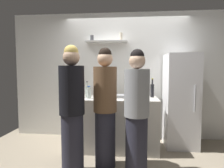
{
  "coord_description": "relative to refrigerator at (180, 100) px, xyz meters",
  "views": [
    {
      "loc": [
        0.08,
        -2.8,
        1.43
      ],
      "look_at": [
        -0.23,
        0.55,
        1.18
      ],
      "focal_mm": 30.71,
      "sensor_mm": 36.0,
      "label": 1
    }
  ],
  "objects": [
    {
      "name": "ground_plane",
      "position": [
        -1.02,
        -0.85,
        -0.86
      ],
      "size": [
        5.28,
        5.28,
        0.0
      ],
      "primitive_type": "plane",
      "color": "gray"
    },
    {
      "name": "back_wall_assembly",
      "position": [
        -1.02,
        0.4,
        0.44
      ],
      "size": [
        4.8,
        0.32,
        2.6
      ],
      "color": "white",
      "rests_on": "ground"
    },
    {
      "name": "refrigerator",
      "position": [
        0.0,
        0.0,
        0.0
      ],
      "size": [
        0.56,
        0.67,
        1.72
      ],
      "color": "white",
      "rests_on": "ground"
    },
    {
      "name": "counter",
      "position": [
        -1.26,
        -0.3,
        -0.4
      ],
      "size": [
        1.61,
        0.61,
        0.93
      ],
      "primitive_type": "cube",
      "color": "#B7B2A8",
      "rests_on": "ground"
    },
    {
      "name": "baking_pan",
      "position": [
        -1.06,
        -0.22,
        0.09
      ],
      "size": [
        0.34,
        0.24,
        0.05
      ],
      "primitive_type": "cube",
      "color": "gray",
      "rests_on": "counter"
    },
    {
      "name": "utensil_holder",
      "position": [
        -1.83,
        -0.25,
        0.12
      ],
      "size": [
        0.09,
        0.09,
        0.22
      ],
      "color": "#B2B2B7",
      "rests_on": "counter"
    },
    {
      "name": "wine_bottle_pale_glass",
      "position": [
        -1.74,
        -0.14,
        0.17
      ],
      "size": [
        0.07,
        0.07,
        0.29
      ],
      "color": "#B2BFB2",
      "rests_on": "counter"
    },
    {
      "name": "wine_bottle_dark_glass",
      "position": [
        -0.54,
        -0.15,
        0.2
      ],
      "size": [
        0.06,
        0.06,
        0.35
      ],
      "color": "black",
      "rests_on": "counter"
    },
    {
      "name": "water_bottle_plastic",
      "position": [
        -1.66,
        -0.38,
        0.16
      ],
      "size": [
        0.08,
        0.08,
        0.22
      ],
      "color": "silver",
      "rests_on": "counter"
    },
    {
      "name": "person_grey_hoodie",
      "position": [
        -0.85,
        -1.08,
        -0.02
      ],
      "size": [
        0.34,
        0.34,
        1.7
      ],
      "rotation": [
        0.0,
        0.0,
        2.82
      ],
      "color": "#262633",
      "rests_on": "ground"
    },
    {
      "name": "person_blonde",
      "position": [
        -1.72,
        -1.15,
        0.02
      ],
      "size": [
        0.34,
        0.34,
        1.76
      ],
      "rotation": [
        0.0,
        0.0,
        3.75
      ],
      "color": "#262633",
      "rests_on": "ground"
    },
    {
      "name": "person_brown_jacket",
      "position": [
        -1.3,
        -0.92,
        0.01
      ],
      "size": [
        0.34,
        0.34,
        1.74
      ],
      "rotation": [
        0.0,
        0.0,
        1.61
      ],
      "color": "#262633",
      "rests_on": "ground"
    }
  ]
}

